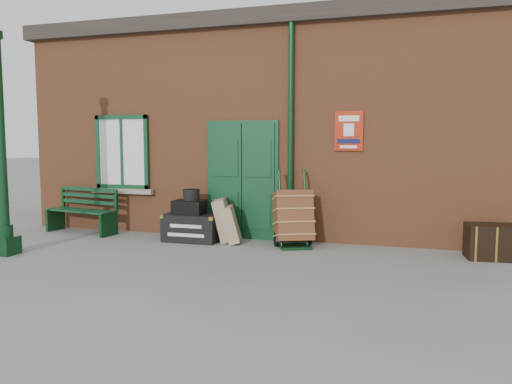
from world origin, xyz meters
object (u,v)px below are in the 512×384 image
at_px(bench, 84,209).
at_px(houdini_trunk, 192,228).
at_px(porter_trolley, 293,218).
at_px(dark_trunk, 492,242).

xyz_separation_m(bench, houdini_trunk, (2.49, -0.18, -0.22)).
height_order(bench, porter_trolley, porter_trolley).
bearing_deg(porter_trolley, bench, 154.97).
height_order(bench, houdini_trunk, bench).
relative_size(houdini_trunk, porter_trolley, 0.77).
height_order(bench, dark_trunk, bench).
relative_size(porter_trolley, dark_trunk, 1.74).
xyz_separation_m(houdini_trunk, porter_trolley, (1.92, 0.09, 0.26)).
relative_size(bench, houdini_trunk, 1.56).
bearing_deg(dark_trunk, houdini_trunk, 173.99).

